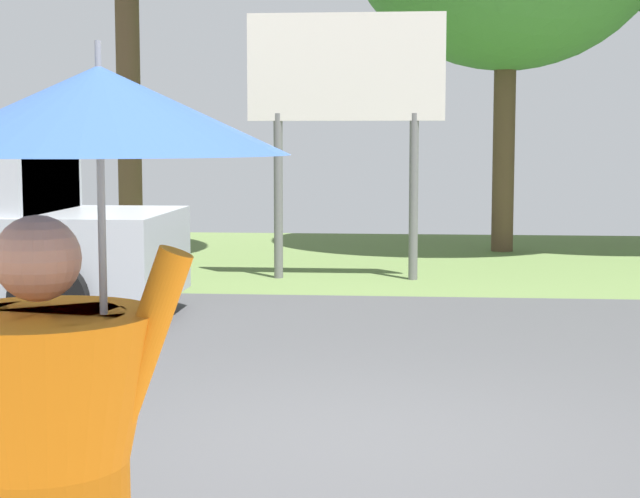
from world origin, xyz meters
name	(u,v)px	position (x,y,z in m)	size (l,w,h in m)	color
ground_plane	(371,353)	(0.00, 2.95, -0.05)	(40.00, 22.00, 0.20)	#424244
monk_pedestrian	(57,455)	(-0.53, -3.80, 1.08)	(1.05, 0.95, 2.13)	orange
roadside_billboard	(346,86)	(-0.53, 7.49, 2.55)	(2.60, 0.12, 3.50)	slate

